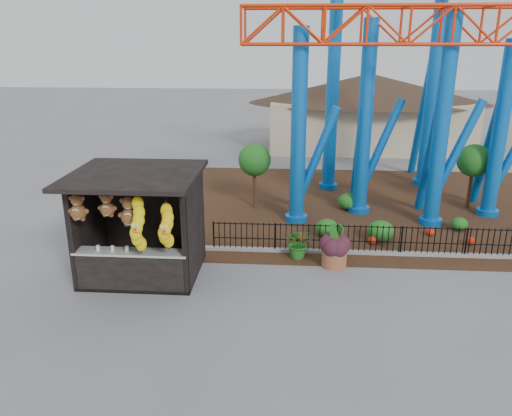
# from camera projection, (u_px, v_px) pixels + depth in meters

# --- Properties ---
(ground) EXTENTS (120.00, 120.00, 0.00)m
(ground) POSITION_uv_depth(u_px,v_px,m) (242.00, 296.00, 13.43)
(ground) COLOR slate
(ground) RESTS_ON ground
(mulch_bed) EXTENTS (18.00, 12.00, 0.02)m
(mulch_bed) POSITION_uv_depth(u_px,v_px,m) (356.00, 206.00, 20.72)
(mulch_bed) COLOR #331E11
(mulch_bed) RESTS_ON ground
(curb) EXTENTS (18.00, 0.18, 0.12)m
(curb) POSITION_uv_depth(u_px,v_px,m) (375.00, 253.00, 15.98)
(curb) COLOR gray
(curb) RESTS_ON ground
(prize_booth) EXTENTS (3.50, 3.40, 3.12)m
(prize_booth) POSITION_uv_depth(u_px,v_px,m) (139.00, 228.00, 13.99)
(prize_booth) COLOR black
(prize_booth) RESTS_ON ground
(picket_fence) EXTENTS (12.20, 0.06, 1.00)m
(picket_fence) POSITION_uv_depth(u_px,v_px,m) (405.00, 241.00, 15.78)
(picket_fence) COLOR black
(picket_fence) RESTS_ON ground
(roller_coaster) EXTENTS (11.00, 6.37, 10.82)m
(roller_coaster) POSITION_uv_depth(u_px,v_px,m) (396.00, 43.00, 18.80)
(roller_coaster) COLOR blue
(roller_coaster) RESTS_ON ground
(terracotta_planter) EXTENTS (0.91, 0.91, 0.59)m
(terracotta_planter) POSITION_uv_depth(u_px,v_px,m) (334.00, 257.00, 15.11)
(terracotta_planter) COLOR #945335
(terracotta_planter) RESTS_ON ground
(planter_foliage) EXTENTS (0.70, 0.70, 0.64)m
(planter_foliage) POSITION_uv_depth(u_px,v_px,m) (335.00, 238.00, 14.91)
(planter_foliage) COLOR #371620
(planter_foliage) RESTS_ON terracotta_planter
(potted_plant) EXTENTS (1.00, 0.90, 1.01)m
(potted_plant) POSITION_uv_depth(u_px,v_px,m) (299.00, 243.00, 15.62)
(potted_plant) COLOR #20611C
(potted_plant) RESTS_ON ground
(landscaping) EXTENTS (8.34, 4.20, 0.71)m
(landscaping) POSITION_uv_depth(u_px,v_px,m) (376.00, 221.00, 18.02)
(landscaping) COLOR #1D5B1A
(landscaping) RESTS_ON mulch_bed
(pavilion) EXTENTS (15.00, 15.00, 4.80)m
(pavilion) POSITION_uv_depth(u_px,v_px,m) (369.00, 99.00, 30.95)
(pavilion) COLOR #BFAD8C
(pavilion) RESTS_ON ground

